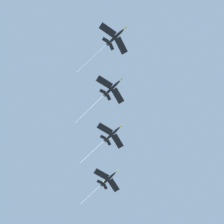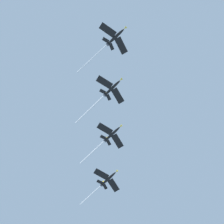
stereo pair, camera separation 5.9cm
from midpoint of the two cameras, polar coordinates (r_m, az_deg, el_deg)
The scene contains 4 objects.
jet_lead at distance 160.54m, azimuth -0.31°, elevation 13.32°, with size 24.88×28.11×6.88m.
jet_second at distance 163.92m, azimuth -1.38°, elevation 3.26°, with size 25.88×28.23×7.07m.
jet_third at distance 171.80m, azimuth -1.12°, elevation -5.31°, with size 24.12×26.24×6.28m.
jet_fourth at distance 182.56m, azimuth -1.31°, elevation -13.19°, with size 22.91×24.73×6.03m.
Camera 2 is at (0.59, 21.02, 1.68)m, focal length 47.75 mm.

